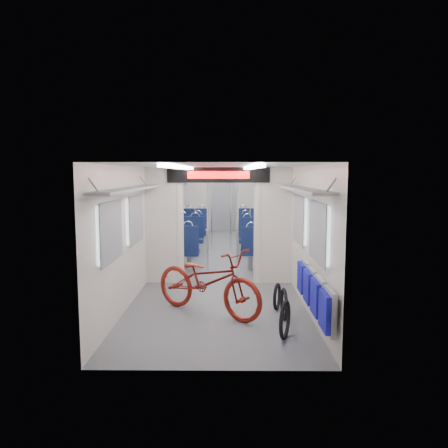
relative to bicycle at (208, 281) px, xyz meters
name	(u,v)px	position (x,y,z in m)	size (l,w,h in m)	color
carriage	(220,202)	(0.13, 3.76, 0.98)	(12.00, 12.02, 2.31)	#515456
bicycle	(208,281)	(0.00, 0.00, 0.00)	(0.70, 2.00, 1.05)	maroon
flip_bench	(314,292)	(1.48, -0.82, 0.06)	(0.12, 2.11, 0.52)	gray
bike_hoop_a	(285,322)	(1.07, -1.04, -0.29)	(0.53, 0.53, 0.05)	black
bike_hoop_b	(284,306)	(1.15, -0.29, -0.30)	(0.49, 0.49, 0.05)	black
bike_hoop_c	(277,298)	(1.10, 0.20, -0.33)	(0.44, 0.44, 0.05)	black
seat_bay_near_left	(182,240)	(-0.81, 3.99, 0.04)	(0.94, 2.22, 1.15)	#0D173B
seat_bay_near_right	(258,240)	(1.06, 4.00, 0.03)	(0.92, 2.13, 1.12)	#0D173B
seat_bay_far_left	(193,225)	(-0.81, 7.13, 0.02)	(0.91, 2.10, 1.11)	#0D173B
seat_bay_far_right	(252,225)	(1.06, 7.13, 0.02)	(0.92, 2.12, 1.11)	#0D173B
stanchion_near_left	(208,221)	(-0.13, 2.88, 0.63)	(0.04, 0.04, 2.30)	silver
stanchion_near_right	(237,223)	(0.51, 2.52, 0.63)	(0.04, 0.04, 2.30)	silver
stanchion_far_left	(211,210)	(-0.16, 5.73, 0.63)	(0.04, 0.04, 2.30)	silver
stanchion_far_right	(231,210)	(0.39, 5.64, 0.63)	(0.04, 0.04, 2.30)	silver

